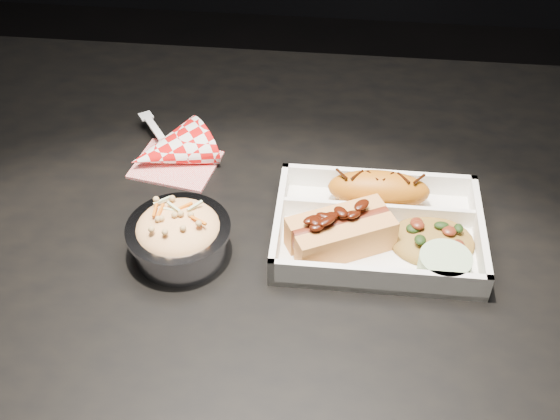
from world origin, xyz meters
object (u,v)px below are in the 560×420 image
object	(u,v)px
dining_table	(256,255)
napkin_fork	(169,151)
food_tray	(377,232)
hotdog	(341,231)
foil_coleslaw_cup	(179,234)
fried_pastry	(379,189)

from	to	relation	value
dining_table	napkin_fork	distance (m)	0.19
food_tray	hotdog	size ratio (longest dim) A/B	1.85
foil_coleslaw_cup	dining_table	bearing A→B (deg)	50.56
dining_table	foil_coleslaw_cup	size ratio (longest dim) A/B	9.73
napkin_fork	foil_coleslaw_cup	bearing A→B (deg)	-17.79
hotdog	foil_coleslaw_cup	distance (m)	0.19
food_tray	hotdog	bearing A→B (deg)	-149.23
dining_table	food_tray	bearing A→B (deg)	-14.76
dining_table	fried_pastry	distance (m)	0.20
food_tray	fried_pastry	bearing A→B (deg)	90.00
dining_table	food_tray	size ratio (longest dim) A/B	4.79
hotdog	napkin_fork	bearing A→B (deg)	121.39
napkin_fork	fried_pastry	bearing A→B (deg)	42.16
dining_table	fried_pastry	xyz separation A→B (m)	(0.16, 0.01, 0.12)
hotdog	foil_coleslaw_cup	size ratio (longest dim) A/B	1.10
fried_pastry	foil_coleslaw_cup	bearing A→B (deg)	-155.37
fried_pastry	hotdog	world-z (taller)	hotdog
hotdog	napkin_fork	world-z (taller)	napkin_fork
dining_table	foil_coleslaw_cup	world-z (taller)	foil_coleslaw_cup
foil_coleslaw_cup	napkin_fork	size ratio (longest dim) A/B	0.77
fried_pastry	napkin_fork	xyz separation A→B (m)	(-0.29, 0.07, -0.01)
food_tray	foil_coleslaw_cup	distance (m)	0.24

